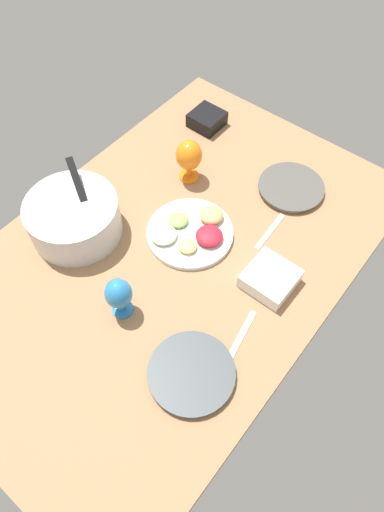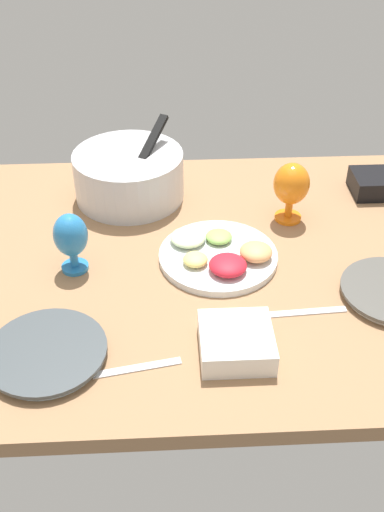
{
  "view_description": "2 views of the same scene",
  "coord_description": "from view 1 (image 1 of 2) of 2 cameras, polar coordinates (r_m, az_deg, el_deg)",
  "views": [
    {
      "loc": [
        -62.06,
        -58.9,
        126.44
      ],
      "look_at": [
        1.53,
        -7.59,
        3.68
      ],
      "focal_mm": 32.25,
      "sensor_mm": 36.0,
      "label": 1
    },
    {
      "loc": [
        -2.76,
        -119.2,
        92.02
      ],
      "look_at": [
        3.18,
        -3.2,
        3.68
      ],
      "focal_mm": 42.52,
      "sensor_mm": 36.0,
      "label": 2
    }
  ],
  "objects": [
    {
      "name": "fork_by_right_plate",
      "position": [
        1.6,
        9.64,
        3.06
      ],
      "size": [
        18.08,
        2.9,
        0.6
      ],
      "primitive_type": "cube",
      "rotation": [
        0.0,
        0.0,
        0.06
      ],
      "color": "silver",
      "rests_on": "ground_plane"
    },
    {
      "name": "fruit_platter",
      "position": [
        1.55,
        -0.0,
        2.98
      ],
      "size": [
        29.48,
        29.48,
        5.38
      ],
      "color": "silver",
      "rests_on": "ground_plane"
    },
    {
      "name": "dinner_plate_left",
      "position": [
        1.33,
        -0.07,
        -14.35
      ],
      "size": [
        24.84,
        24.84,
        2.32
      ],
      "color": "silver",
      "rests_on": "ground_plane"
    },
    {
      "name": "square_bowl_white",
      "position": [
        1.46,
        9.69,
        -2.71
      ],
      "size": [
        15.0,
        15.0,
        5.43
      ],
      "color": "white",
      "rests_on": "ground_plane"
    },
    {
      "name": "square_bowl_black",
      "position": [
        1.93,
        1.86,
        16.67
      ],
      "size": [
        12.19,
        12.19,
        5.73
      ],
      "color": "black",
      "rests_on": "ground_plane"
    },
    {
      "name": "fork_by_left_plate",
      "position": [
        1.39,
        6.13,
        -9.75
      ],
      "size": [
        18.03,
        4.98,
        0.6
      ],
      "primitive_type": "cube",
      "rotation": [
        0.0,
        0.0,
        0.18
      ],
      "color": "silver",
      "rests_on": "ground_plane"
    },
    {
      "name": "mixing_bowl",
      "position": [
        1.57,
        -14.47,
        4.72
      ],
      "size": [
        30.76,
        30.76,
        20.77
      ],
      "color": "silver",
      "rests_on": "ground_plane"
    },
    {
      "name": "ground_plane",
      "position": [
        1.54,
        -2.55,
        -0.06
      ],
      "size": [
        160.0,
        104.0,
        4.0
      ],
      "primitive_type": "cube",
      "color": "#99704C"
    },
    {
      "name": "hurricane_glass_blue",
      "position": [
        1.35,
        -9.07,
        -4.78
      ],
      "size": [
        8.16,
        8.16,
        15.51
      ],
      "color": "#2A7DC2",
      "rests_on": "ground_plane"
    },
    {
      "name": "dinner_plate_right",
      "position": [
        1.73,
        12.19,
        8.29
      ],
      "size": [
        24.01,
        24.01,
        2.12
      ],
      "color": "silver",
      "rests_on": "ground_plane"
    },
    {
      "name": "hurricane_glass_orange",
      "position": [
        1.67,
        -0.39,
        12.24
      ],
      "size": [
        9.57,
        9.57,
        16.73
      ],
      "color": "orange",
      "rests_on": "ground_plane"
    }
  ]
}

